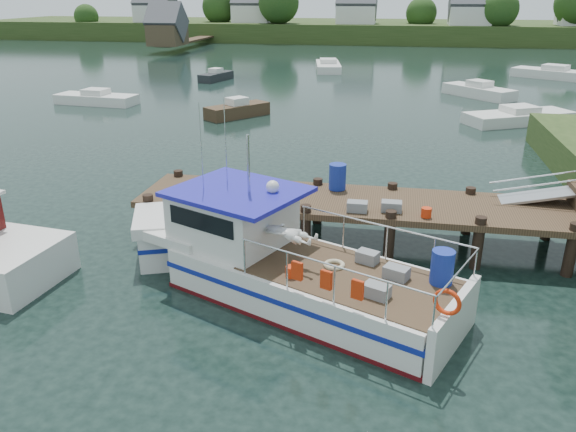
% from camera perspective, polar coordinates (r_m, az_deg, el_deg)
% --- Properties ---
extents(ground_plane, '(160.00, 160.00, 0.00)m').
position_cam_1_polar(ground_plane, '(18.37, 3.94, -2.28)').
color(ground_plane, black).
extents(far_shore, '(140.00, 42.55, 9.22)m').
position_cam_1_polar(far_shore, '(99.21, 10.18, 18.35)').
color(far_shore, '#32451C').
rests_on(far_shore, ground).
extents(dock, '(16.60, 3.00, 4.78)m').
position_cam_1_polar(dock, '(18.09, 25.10, 2.86)').
color(dock, '#433120').
rests_on(dock, ground).
extents(lobster_boat, '(9.93, 6.20, 4.95)m').
position_cam_1_polar(lobster_boat, '(14.89, -1.68, -4.43)').
color(lobster_boat, silver).
rests_on(lobster_boat, ground).
extents(moored_rowboat, '(3.78, 4.28, 1.25)m').
position_cam_1_polar(moored_rowboat, '(36.79, -5.18, 10.70)').
color(moored_rowboat, '#433120').
rests_on(moored_rowboat, ground).
extents(moored_far, '(7.59, 6.01, 1.25)m').
position_cam_1_polar(moored_far, '(59.19, 25.46, 12.94)').
color(moored_far, silver).
rests_on(moored_far, ground).
extents(moored_a, '(5.99, 2.48, 1.08)m').
position_cam_1_polar(moored_a, '(43.31, -18.88, 11.24)').
color(moored_a, silver).
rests_on(moored_a, ground).
extents(moored_b, '(5.28, 5.49, 1.26)m').
position_cam_1_polar(moored_b, '(46.29, 18.80, 11.94)').
color(moored_b, silver).
rests_on(moored_b, ground).
extents(moored_c, '(7.02, 5.17, 1.06)m').
position_cam_1_polar(moored_c, '(37.62, 22.41, 9.31)').
color(moored_c, silver).
rests_on(moored_c, ground).
extents(moored_d, '(3.44, 7.19, 1.17)m').
position_cam_1_polar(moored_d, '(59.74, 4.09, 14.95)').
color(moored_d, silver).
rests_on(moored_d, ground).
extents(moored_e, '(2.36, 4.19, 1.10)m').
position_cam_1_polar(moored_e, '(52.92, -7.32, 13.93)').
color(moored_e, black).
rests_on(moored_e, ground).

